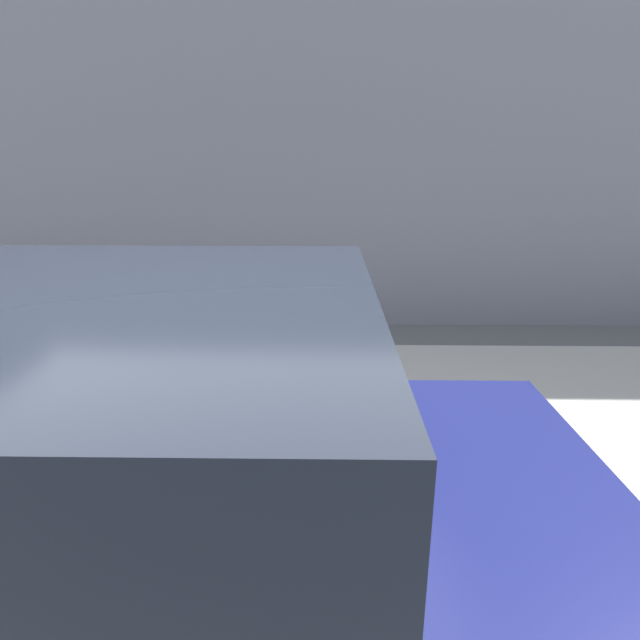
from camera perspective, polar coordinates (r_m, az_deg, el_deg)
name	(u,v)px	position (r m, az deg, el deg)	size (l,w,h in m)	color
sidewalk	(275,407)	(4.39, -5.14, -9.82)	(24.00, 2.80, 0.11)	#BCB7AD
building_facade	(290,48)	(6.63, -3.42, 28.59)	(24.00, 0.30, 6.68)	gray
parking_meter	(320,336)	(2.79, 0.00, -1.84)	(0.23, 0.14, 1.53)	gray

